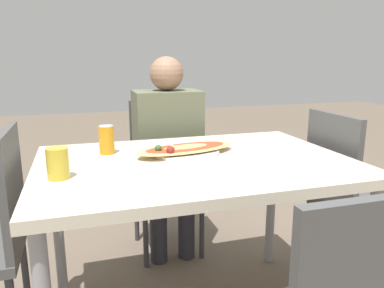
{
  "coord_description": "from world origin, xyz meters",
  "views": [
    {
      "loc": [
        -0.45,
        -1.43,
        1.19
      ],
      "look_at": [
        -0.0,
        0.03,
        0.84
      ],
      "focal_mm": 35.0,
      "sensor_mm": 36.0,
      "label": 1
    }
  ],
  "objects_px": {
    "soda_can": "(107,140)",
    "drink_glass": "(58,163)",
    "dining_table": "(195,177)",
    "person_seated": "(168,142)",
    "pizza_main": "(186,150)",
    "chair_side_right": "(347,192)",
    "chair_far_seated": "(164,167)"
  },
  "relations": [
    {
      "from": "soda_can",
      "to": "person_seated",
      "type": "bearing_deg",
      "value": 49.53
    },
    {
      "from": "pizza_main",
      "to": "dining_table",
      "type": "bearing_deg",
      "value": -83.48
    },
    {
      "from": "dining_table",
      "to": "chair_side_right",
      "type": "relative_size",
      "value": 1.37
    },
    {
      "from": "pizza_main",
      "to": "drink_glass",
      "type": "height_order",
      "value": "drink_glass"
    },
    {
      "from": "chair_side_right",
      "to": "pizza_main",
      "type": "bearing_deg",
      "value": -93.23
    },
    {
      "from": "chair_side_right",
      "to": "soda_can",
      "type": "xyz_separation_m",
      "value": [
        -1.17,
        0.15,
        0.32
      ]
    },
    {
      "from": "person_seated",
      "to": "pizza_main",
      "type": "relative_size",
      "value": 2.46
    },
    {
      "from": "dining_table",
      "to": "drink_glass",
      "type": "xyz_separation_m",
      "value": [
        -0.53,
        -0.1,
        0.13
      ]
    },
    {
      "from": "chair_side_right",
      "to": "drink_glass",
      "type": "xyz_separation_m",
      "value": [
        -1.36,
        -0.15,
        0.31
      ]
    },
    {
      "from": "chair_side_right",
      "to": "dining_table",
      "type": "bearing_deg",
      "value": -86.21
    },
    {
      "from": "dining_table",
      "to": "chair_far_seated",
      "type": "xyz_separation_m",
      "value": [
        0.04,
        0.77,
        -0.18
      ]
    },
    {
      "from": "chair_far_seated",
      "to": "soda_can",
      "type": "height_order",
      "value": "chair_far_seated"
    },
    {
      "from": "chair_far_seated",
      "to": "drink_glass",
      "type": "distance_m",
      "value": 1.08
    },
    {
      "from": "chair_side_right",
      "to": "pizza_main",
      "type": "height_order",
      "value": "chair_side_right"
    },
    {
      "from": "pizza_main",
      "to": "drink_glass",
      "type": "bearing_deg",
      "value": -159.12
    },
    {
      "from": "chair_side_right",
      "to": "pizza_main",
      "type": "distance_m",
      "value": 0.88
    },
    {
      "from": "person_seated",
      "to": "drink_glass",
      "type": "distance_m",
      "value": 0.95
    },
    {
      "from": "pizza_main",
      "to": "drink_glass",
      "type": "xyz_separation_m",
      "value": [
        -0.52,
        -0.2,
        0.04
      ]
    },
    {
      "from": "pizza_main",
      "to": "soda_can",
      "type": "relative_size",
      "value": 3.89
    },
    {
      "from": "person_seated",
      "to": "soda_can",
      "type": "relative_size",
      "value": 9.58
    },
    {
      "from": "chair_far_seated",
      "to": "drink_glass",
      "type": "relative_size",
      "value": 8.42
    },
    {
      "from": "dining_table",
      "to": "person_seated",
      "type": "bearing_deg",
      "value": 86.49
    },
    {
      "from": "person_seated",
      "to": "drink_glass",
      "type": "relative_size",
      "value": 10.83
    },
    {
      "from": "dining_table",
      "to": "soda_can",
      "type": "bearing_deg",
      "value": 148.4
    },
    {
      "from": "dining_table",
      "to": "drink_glass",
      "type": "bearing_deg",
      "value": -169.75
    },
    {
      "from": "dining_table",
      "to": "soda_can",
      "type": "xyz_separation_m",
      "value": [
        -0.34,
        0.21,
        0.14
      ]
    },
    {
      "from": "chair_far_seated",
      "to": "drink_glass",
      "type": "height_order",
      "value": "chair_far_seated"
    },
    {
      "from": "chair_far_seated",
      "to": "chair_side_right",
      "type": "relative_size",
      "value": 1.0
    },
    {
      "from": "chair_far_seated",
      "to": "soda_can",
      "type": "xyz_separation_m",
      "value": [
        -0.38,
        -0.56,
        0.32
      ]
    },
    {
      "from": "soda_can",
      "to": "drink_glass",
      "type": "height_order",
      "value": "soda_can"
    },
    {
      "from": "person_seated",
      "to": "soda_can",
      "type": "bearing_deg",
      "value": 49.53
    },
    {
      "from": "person_seated",
      "to": "soda_can",
      "type": "xyz_separation_m",
      "value": [
        -0.38,
        -0.45,
        0.13
      ]
    }
  ]
}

